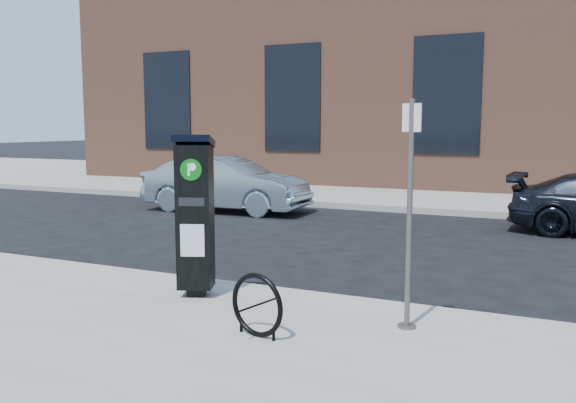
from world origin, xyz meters
The scene contains 9 objects.
ground centered at (0.00, 0.00, 0.00)m, with size 120.00×120.00×0.00m, color black.
sidewalk_far centered at (0.00, 14.00, 0.07)m, with size 60.00×12.00×0.15m, color gray.
curb_near centered at (0.00, -0.02, 0.07)m, with size 60.00×0.12×0.16m, color #9E9B93.
curb_far centered at (0.00, 8.02, 0.07)m, with size 60.00×0.12×0.16m, color #9E9B93.
building centered at (0.00, 17.00, 4.15)m, with size 28.00×10.05×8.25m.
parking_kiosk centered at (-0.45, -0.68, 1.10)m, with size 0.54×0.51×1.86m.
sign_pole centered at (2.05, -0.78, 1.25)m, with size 0.19×0.18×2.21m.
bike_rack centered at (0.84, -1.61, 0.45)m, with size 0.61×0.18×0.61m.
car_silver centered at (-4.25, 6.40, 0.68)m, with size 1.43×4.10×1.35m, color #7E94A1.
Camera 1 is at (3.42, -6.48, 2.11)m, focal length 38.00 mm.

